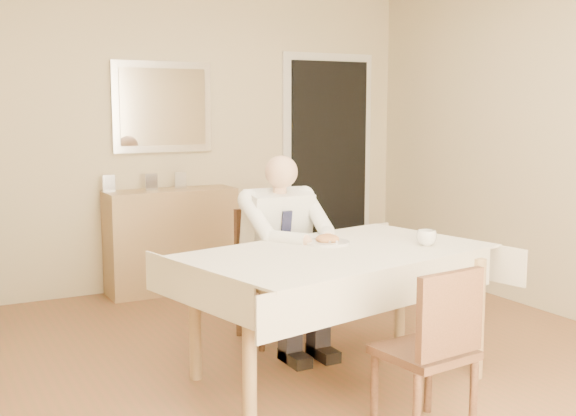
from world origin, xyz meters
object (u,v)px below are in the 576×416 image
sideboard (172,240)px  chair_near (434,344)px  chair_far (269,265)px  coffee_mug (426,238)px  dining_table (337,265)px  seated_man (288,243)px

sideboard → chair_near: bearing=-87.2°
chair_far → coffee_mug: bearing=-68.9°
dining_table → coffee_mug: coffee_mug is taller
chair_near → chair_far: bearing=83.4°
dining_table → coffee_mug: (0.53, -0.13, 0.13)m
chair_far → chair_near: (0.00, -1.73, -0.03)m
chair_near → sideboard: 3.22m
coffee_mug → sideboard: 2.62m
seated_man → sideboard: size_ratio=1.15×
dining_table → sideboard: size_ratio=1.78×
chair_far → sideboard: chair_far is taller
dining_table → coffee_mug: 0.56m
chair_far → seated_man: seated_man is taller
dining_table → seated_man: (0.00, 0.59, 0.02)m
chair_far → coffee_mug: size_ratio=7.71×
seated_man → sideboard: 1.80m
dining_table → chair_far: (0.00, 0.88, -0.18)m
dining_table → chair_far: size_ratio=2.20×
chair_near → coffee_mug: 0.96m
seated_man → sideboard: bearing=95.9°
chair_near → seated_man: bearing=83.4°
dining_table → chair_far: 0.90m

